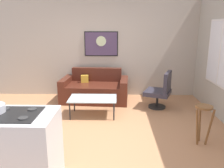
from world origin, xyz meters
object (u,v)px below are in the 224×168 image
Objects in this scene: couch at (95,90)px; bar_stool at (203,116)px; armchair at (161,91)px; wall_painting at (101,44)px; coffee_table at (93,99)px.

bar_stool is at bearing -48.50° from couch.
bar_stool is (0.38, -1.72, 0.06)m from armchair.
wall_painting is at bearing 74.69° from couch.
couch is at bearing 92.91° from coffee_table.
bar_stool is 3.50m from wall_painting.
wall_painting is (0.14, 0.52, 1.17)m from couch.
wall_painting is at bearing 123.83° from bar_stool.
armchair is at bearing 17.87° from coffee_table.
armchair reaches higher than coffee_table.
couch is 1.07m from coffee_table.
bar_stool is at bearing -31.67° from coffee_table.
wall_painting reaches higher than bar_stool.
couch reaches higher than bar_stool.
coffee_table is 2.30m from bar_stool.
couch is 1.93× the size of wall_painting.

